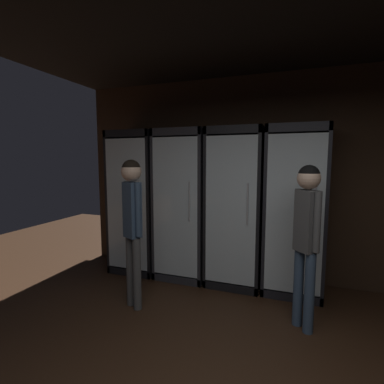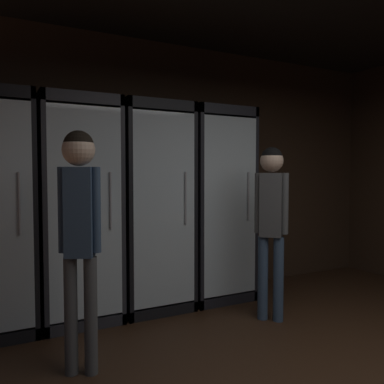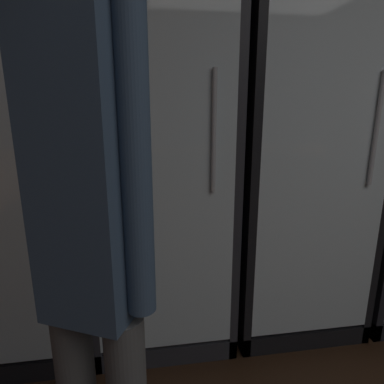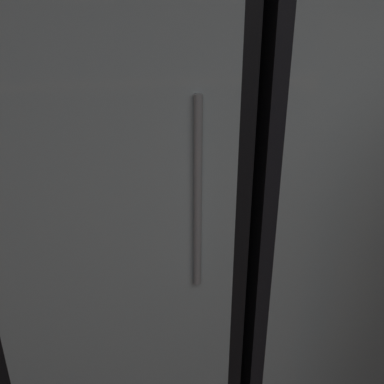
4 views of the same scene
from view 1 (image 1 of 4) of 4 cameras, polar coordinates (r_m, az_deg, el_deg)
wall_back at (r=4.05m, az=18.04°, el=2.41°), size 6.00×0.06×2.80m
cooler_far_left at (r=4.38m, az=-10.56°, el=-2.17°), size 0.70×0.63×2.07m
cooler_left at (r=4.06m, az=-1.55°, el=-2.85°), size 0.70×0.63×2.07m
cooler_center at (r=3.86m, az=8.72°, el=-3.38°), size 0.70×0.63×2.07m
cooler_right at (r=3.79m, az=19.75°, el=-3.82°), size 0.70×0.63×2.07m
shopper_near at (r=3.20m, az=-11.86°, el=-3.91°), size 0.26×0.22×1.67m
shopper_far at (r=2.94m, az=21.93°, el=-6.38°), size 0.24×0.25×1.62m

